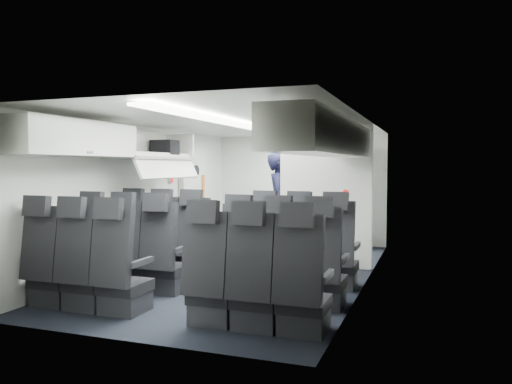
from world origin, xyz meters
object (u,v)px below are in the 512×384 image
Objects in this scene: seat_row_front at (233,251)px; flight_attendant at (279,204)px; seat_row_mid at (203,263)px; seat_row_rear at (164,280)px; boarding_door at (193,198)px; galley_unit at (345,197)px; carry_on_bag at (165,147)px.

seat_row_front is 1.87× the size of flight_attendant.
seat_row_mid is 1.00× the size of seat_row_rear.
seat_row_mid is 3.45m from boarding_door.
galley_unit is at bearing 77.12° from seat_row_mid.
seat_row_mid is at bearing -90.00° from seat_row_front.
carry_on_bag reaches higher than galley_unit.
boarding_door reaches higher than seat_row_mid.
seat_row_mid is at bearing 170.14° from flight_attendant.
seat_row_front is at bearing 170.02° from flight_attendant.
flight_attendant is at bearing -128.98° from galley_unit.
flight_attendant is at bearing 89.61° from seat_row_front.
seat_row_mid is 1.87× the size of flight_attendant.
boarding_door reaches higher than seat_row_rear.
flight_attendant is 4.71× the size of carry_on_bag.
carry_on_bag is (-1.40, -1.47, 0.94)m from flight_attendant.
galley_unit is 3.62m from carry_on_bag.
seat_row_rear is 5.17m from galley_unit.
flight_attendant is (1.65, 0.01, -0.07)m from boarding_door.
boarding_door is 4.93× the size of carry_on_bag.
boarding_door is 1.05× the size of flight_attendant.
seat_row_rear is (0.00, -0.90, 0.00)m from seat_row_mid.
flight_attendant is (0.01, 3.90, 0.49)m from seat_row_rear.
seat_row_rear is 3.14m from carry_on_bag.
seat_row_mid is 4.30m from galley_unit.
boarding_door is at bearing 118.77° from seat_row_mid.
seat_row_mid is at bearing -61.23° from boarding_door.
galley_unit reaches higher than seat_row_rear.
seat_row_front is at bearing -106.28° from galley_unit.
boarding_door reaches higher than flight_attendant.
seat_row_rear is 4.25m from boarding_door.
flight_attendant is (-0.94, -1.16, -0.06)m from galley_unit.
carry_on_bag is (-1.39, 0.63, 1.43)m from seat_row_front.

